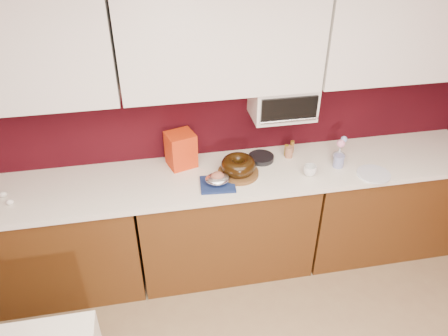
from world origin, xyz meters
name	(u,v)px	position (x,y,z in m)	size (l,w,h in m)	color
ceiling	(446,34)	(0.00, 0.00, 2.50)	(4.00, 4.50, 0.02)	white
wall_back	(218,112)	(0.00, 2.25, 1.25)	(4.00, 0.02, 2.50)	#34070D
base_cabinet_left	(50,244)	(-1.33, 1.94, 0.43)	(1.31, 0.58, 0.86)	#532E10
base_cabinet_center	(225,222)	(0.00, 1.94, 0.43)	(1.31, 0.58, 0.86)	#532E10
base_cabinet_right	(381,203)	(1.33, 1.94, 0.43)	(1.31, 0.58, 0.86)	#532E10
countertop	(225,176)	(0.00, 1.94, 0.88)	(4.00, 0.62, 0.04)	white
upper_cabinet_left	(0,52)	(-1.33, 2.08, 1.85)	(1.31, 0.33, 0.70)	white
upper_cabinet_center	(221,39)	(0.00, 2.08, 1.85)	(1.31, 0.33, 0.70)	white
upper_cabinet_right	(412,28)	(1.33, 2.08, 1.85)	(1.31, 0.33, 0.70)	white
toaster_oven	(282,100)	(0.45, 2.10, 1.38)	(0.45, 0.30, 0.25)	white
toaster_oven_door	(289,110)	(0.45, 1.94, 1.38)	(0.40, 0.02, 0.18)	black
toaster_oven_handle	(289,120)	(0.45, 1.93, 1.30)	(0.02, 0.02, 0.42)	silver
cake_base	(238,173)	(0.09, 1.92, 0.91)	(0.30, 0.30, 0.03)	brown
bundt_cake	(238,165)	(0.09, 1.92, 0.98)	(0.25, 0.25, 0.10)	black
navy_towel	(218,184)	(-0.08, 1.81, 0.91)	(0.24, 0.20, 0.02)	navy
foil_ham_nest	(217,179)	(-0.08, 1.81, 0.96)	(0.17, 0.14, 0.06)	white
roasted_ham	(217,176)	(-0.08, 1.81, 0.98)	(0.10, 0.08, 0.06)	#A05D49
pandoro_box	(181,150)	(-0.30, 2.12, 1.03)	(0.20, 0.18, 0.27)	#B5140C
dark_pan	(261,158)	(0.31, 2.08, 0.92)	(0.20, 0.20, 0.03)	black
coffee_mug	(310,169)	(0.60, 1.81, 0.95)	(0.08, 0.08, 0.09)	white
blue_jar	(339,161)	(0.85, 1.88, 0.95)	(0.08, 0.08, 0.10)	navy
flower_vase	(339,154)	(0.89, 1.96, 0.96)	(0.08, 0.08, 0.12)	#ABB5C2
flower_pink	(341,143)	(0.89, 1.96, 1.05)	(0.06, 0.06, 0.06)	pink
flower_blue	(344,139)	(0.92, 1.98, 1.07)	(0.05, 0.05, 0.05)	#8DA7E2
china_plate	(374,174)	(1.06, 1.73, 0.91)	(0.24, 0.24, 0.01)	white
amber_bottle	(286,150)	(0.51, 2.10, 0.95)	(0.03, 0.03, 0.09)	olive
paper_cup	(289,152)	(0.53, 2.08, 0.94)	(0.06, 0.06, 0.09)	#966244
egg_left	(10,202)	(-1.47, 1.85, 0.92)	(0.05, 0.04, 0.04)	white
egg_right	(3,194)	(-1.53, 1.95, 0.92)	(0.05, 0.04, 0.04)	white
amber_bottle_tall	(292,147)	(0.57, 2.14, 0.95)	(0.03, 0.03, 0.10)	brown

